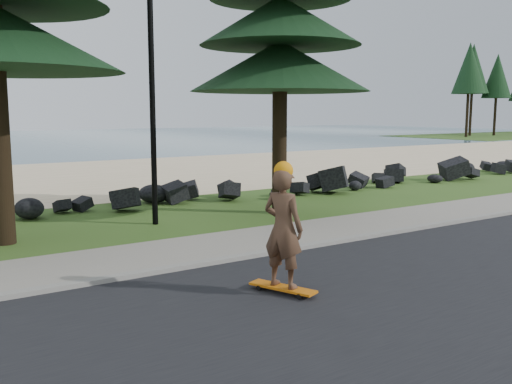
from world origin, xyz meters
The scene contains 8 objects.
ground centered at (0.00, 0.00, 0.00)m, with size 160.00×160.00×0.00m, color #32551A.
road centered at (0.00, -4.50, 0.01)m, with size 160.00×7.00×0.02m, color black.
kerb centered at (0.00, -0.90, 0.05)m, with size 160.00×0.20×0.10m, color gray.
sidewalk centered at (0.00, 0.20, 0.04)m, with size 160.00×2.00×0.08m, color gray.
beach_sand centered at (0.00, 14.50, 0.01)m, with size 160.00×15.00×0.01m, color tan.
seawall_boulders centered at (0.00, 5.60, 0.00)m, with size 60.00×2.40×1.10m, color black, non-canonical shape.
lamp_post centered at (0.00, 3.20, 4.13)m, with size 0.25×0.14×8.14m.
skateboarder centered at (-0.62, -2.97, 1.02)m, with size 0.64×1.11×2.02m.
Camera 1 is at (-5.62, -9.72, 2.76)m, focal length 40.00 mm.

